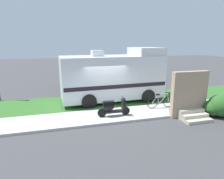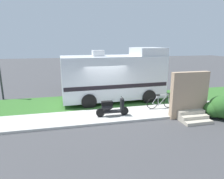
# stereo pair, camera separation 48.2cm
# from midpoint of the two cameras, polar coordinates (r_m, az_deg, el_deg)

# --- Properties ---
(ground_plane) EXTENTS (80.00, 80.00, 0.00)m
(ground_plane) POSITION_cam_midpoint_polar(r_m,az_deg,el_deg) (11.57, -0.15, -5.74)
(ground_plane) COLOR #424244
(sidewalk) EXTENTS (24.00, 2.00, 0.12)m
(sidewalk) POSITION_cam_midpoint_polar(r_m,az_deg,el_deg) (10.46, 1.33, -7.56)
(sidewalk) COLOR beige
(sidewalk) RESTS_ON ground
(grass_strip) EXTENTS (24.00, 3.40, 0.08)m
(grass_strip) POSITION_cam_midpoint_polar(r_m,az_deg,el_deg) (12.95, -1.64, -3.43)
(grass_strip) COLOR #336628
(grass_strip) RESTS_ON ground
(motorhome_rv) EXTENTS (6.65, 2.78, 3.48)m
(motorhome_rv) POSITION_cam_midpoint_polar(r_m,az_deg,el_deg) (12.83, 1.87, 3.86)
(motorhome_rv) COLOR silver
(motorhome_rv) RESTS_ON ground
(scooter) EXTENTS (1.71, 0.50, 0.97)m
(scooter) POSITION_cam_midpoint_polar(r_m,az_deg,el_deg) (10.07, 1.14, -5.27)
(scooter) COLOR black
(scooter) RESTS_ON ground
(bicycle) EXTENTS (1.68, 0.52, 0.88)m
(bicycle) POSITION_cam_midpoint_polar(r_m,az_deg,el_deg) (11.64, 15.12, -3.59)
(bicycle) COLOR black
(bicycle) RESTS_ON ground
(pickup_truck_near) EXTENTS (5.66, 2.40, 1.73)m
(pickup_truck_near) POSITION_cam_midpoint_polar(r_m,az_deg,el_deg) (16.84, -3.89, 3.67)
(pickup_truck_near) COLOR #1E2328
(pickup_truck_near) RESTS_ON ground
(porch_steps) EXTENTS (2.00, 1.26, 2.40)m
(porch_steps) POSITION_cam_midpoint_polar(r_m,az_deg,el_deg) (10.82, 22.94, -2.87)
(porch_steps) COLOR #BCB29E
(porch_steps) RESTS_ON ground
(bush_by_porch) EXTENTS (1.64, 1.23, 1.16)m
(bush_by_porch) POSITION_cam_midpoint_polar(r_m,az_deg,el_deg) (11.64, 30.23, -4.70)
(bush_by_porch) COLOR #2D6026
(bush_by_porch) RESTS_ON ground
(bottle_green) EXTENTS (0.08, 0.08, 0.24)m
(bottle_green) POSITION_cam_midpoint_polar(r_m,az_deg,el_deg) (12.15, 20.24, -4.56)
(bottle_green) COLOR navy
(bottle_green) RESTS_ON ground
(bottle_spare) EXTENTS (0.08, 0.08, 0.30)m
(bottle_spare) POSITION_cam_midpoint_polar(r_m,az_deg,el_deg) (11.48, 17.65, -5.27)
(bottle_spare) COLOR navy
(bottle_spare) RESTS_ON ground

